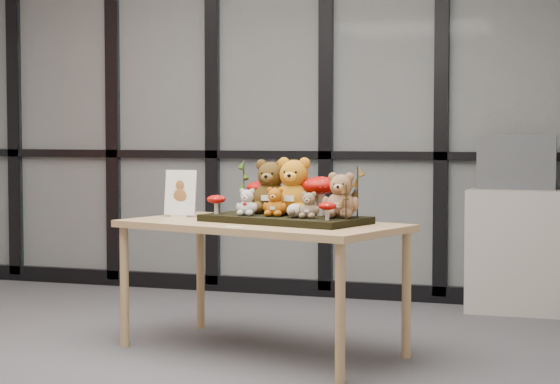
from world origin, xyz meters
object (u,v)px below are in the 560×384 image
(bear_brown_medium, at_px, (271,184))
(sign_holder, at_px, (180,195))
(plush_cream_hedgehog, at_px, (295,210))
(bear_small_yellow, at_px, (275,200))
(bear_beige_small, at_px, (309,204))
(diorama_tray, at_px, (285,219))
(monitor, at_px, (516,162))
(mushroom_front_left, at_px, (216,203))
(bear_tan_back, at_px, (341,193))
(mushroom_back_right, at_px, (321,194))
(cabinet, at_px, (515,251))
(mushroom_front_right, at_px, (327,210))
(bear_pooh_yellow, at_px, (294,183))
(mushroom_back_left, at_px, (262,195))
(bear_white_bow, at_px, (247,201))
(display_table, at_px, (262,234))

(bear_brown_medium, relative_size, sign_holder, 1.22)
(plush_cream_hedgehog, bearing_deg, bear_small_yellow, 172.70)
(bear_beige_small, bearing_deg, diorama_tray, 160.73)
(bear_beige_small, distance_m, monitor, 2.06)
(plush_cream_hedgehog, relative_size, mushroom_front_left, 0.71)
(bear_tan_back, height_order, sign_holder, bear_tan_back)
(mushroom_back_right, relative_size, monitor, 0.45)
(bear_brown_medium, relative_size, bear_small_yellow, 1.91)
(bear_small_yellow, height_order, sign_holder, sign_holder)
(cabinet, xyz_separation_m, monitor, (0.00, 0.02, 0.60))
(bear_brown_medium, relative_size, mushroom_front_right, 3.14)
(bear_beige_small, bearing_deg, bear_small_yellow, 179.85)
(bear_pooh_yellow, bearing_deg, plush_cream_hedgehog, -54.75)
(bear_small_yellow, bearing_deg, plush_cream_hedgehog, -7.30)
(plush_cream_hedgehog, height_order, mushroom_front_right, mushroom_front_right)
(diorama_tray, xyz_separation_m, mushroom_back_left, (-0.21, 0.21, 0.12))
(bear_pooh_yellow, xyz_separation_m, bear_tan_back, (0.30, -0.10, -0.04))
(bear_small_yellow, height_order, mushroom_back_left, mushroom_back_left)
(diorama_tray, height_order, bear_small_yellow, bear_small_yellow)
(bear_white_bow, distance_m, monitor, 2.19)
(diorama_tray, height_order, mushroom_front_left, mushroom_front_left)
(bear_pooh_yellow, xyz_separation_m, mushroom_front_left, (-0.43, -0.08, -0.12))
(mushroom_front_right, relative_size, cabinet, 0.13)
(bear_brown_medium, xyz_separation_m, cabinet, (1.20, 1.57, -0.51))
(display_table, bearing_deg, bear_small_yellow, -7.83)
(mushroom_back_right, bearing_deg, mushroom_back_left, 161.68)
(bear_brown_medium, xyz_separation_m, plush_cream_hedgehog, (0.22, -0.25, -0.12))
(mushroom_back_left, relative_size, sign_holder, 0.72)
(bear_tan_back, xyz_separation_m, cabinet, (0.74, 1.74, -0.48))
(bear_small_yellow, bearing_deg, display_table, 172.17)
(bear_white_bow, bearing_deg, bear_tan_back, 19.83)
(mushroom_front_left, distance_m, cabinet, 2.29)
(mushroom_back_right, xyz_separation_m, sign_holder, (-0.88, 0.09, -0.03))
(bear_brown_medium, height_order, bear_beige_small, bear_brown_medium)
(monitor, bearing_deg, bear_pooh_yellow, -122.10)
(plush_cream_hedgehog, xyz_separation_m, sign_holder, (-0.80, 0.29, 0.05))
(plush_cream_hedgehog, height_order, mushroom_front_left, mushroom_front_left)
(bear_beige_small, distance_m, plush_cream_hedgehog, 0.09)
(mushroom_front_right, bearing_deg, diorama_tray, 145.54)
(display_table, xyz_separation_m, sign_holder, (-0.57, 0.19, 0.19))
(bear_pooh_yellow, bearing_deg, cabinet, 74.40)
(mushroom_front_right, bearing_deg, mushroom_back_left, 140.61)
(display_table, xyz_separation_m, monitor, (1.20, 1.74, 0.36))
(diorama_tray, relative_size, mushroom_back_right, 3.76)
(plush_cream_hedgehog, bearing_deg, mushroom_back_left, 149.06)
(bear_brown_medium, relative_size, cabinet, 0.40)
(mushroom_back_right, bearing_deg, bear_beige_small, -90.74)
(display_table, distance_m, mushroom_front_right, 0.49)
(diorama_tray, distance_m, monitor, 2.04)
(cabinet, bearing_deg, bear_white_bow, -125.63)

